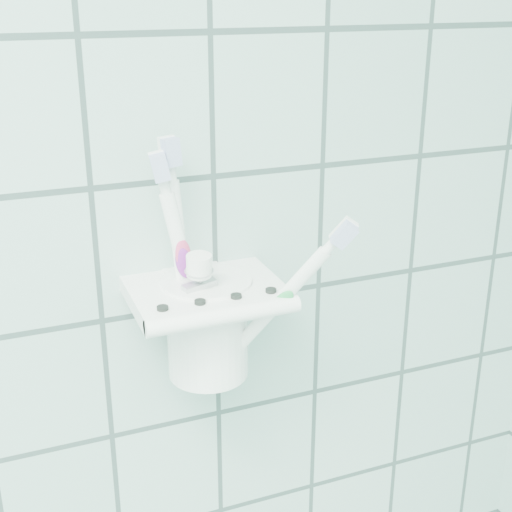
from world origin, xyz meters
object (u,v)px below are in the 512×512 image
Objects in this scene: toothbrush_pink at (206,258)px; toothpaste_tube at (199,302)px; cup at (207,323)px; holder_bracket at (205,294)px; toothbrush_orange at (216,271)px; toothbrush_blue at (190,257)px.

toothpaste_tube is (-0.01, -0.01, -0.04)m from toothbrush_pink.
cup is 0.03m from toothpaste_tube.
holder_bracket is 0.03m from toothbrush_pink.
holder_bracket is at bearing 154.77° from toothbrush_orange.
toothbrush_blue reaches higher than toothbrush_orange.
toothbrush_blue is at bearing -163.61° from toothbrush_pink.
cup is at bearing 18.36° from toothpaste_tube.
toothbrush_orange is (0.01, -0.01, 0.06)m from cup.
toothbrush_blue is 1.17× the size of toothbrush_orange.
toothbrush_blue is (-0.01, 0.01, 0.03)m from holder_bracket.
toothbrush_pink reaches higher than toothbrush_orange.
toothbrush_blue is at bearing 91.20° from toothpaste_tube.
toothbrush_blue is 0.04m from toothpaste_tube.
toothpaste_tube is (-0.01, -0.01, 0.03)m from cup.
toothbrush_pink is at bearing -3.93° from toothbrush_blue.
toothpaste_tube is (-0.02, 0.01, -0.03)m from toothbrush_orange.
toothbrush_orange is at bearing -63.91° from cup.
toothpaste_tube is at bearing -86.02° from toothbrush_blue.
toothbrush_blue is (-0.02, -0.00, 0.00)m from toothbrush_pink.
toothbrush_blue is at bearing 152.59° from toothbrush_orange.
holder_bracket is 0.04m from toothbrush_blue.
toothbrush_orange is (0.00, -0.02, -0.01)m from toothbrush_pink.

